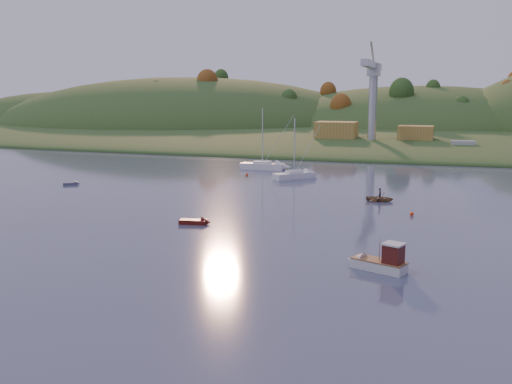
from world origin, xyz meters
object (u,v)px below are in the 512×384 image
(fishing_boat, at_px, (375,261))
(grey_dinghy, at_px, (74,183))
(canoe, at_px, (380,198))
(sailboat_far, at_px, (262,165))
(sailboat_near, at_px, (294,175))
(red_tender, at_px, (199,222))

(fishing_boat, bearing_deg, grey_dinghy, -9.52)
(fishing_boat, distance_m, canoe, 32.06)
(sailboat_far, distance_m, grey_dinghy, 36.86)
(sailboat_near, height_order, grey_dinghy, sailboat_near)
(sailboat_far, height_order, grey_dinghy, sailboat_far)
(canoe, xyz_separation_m, grey_dinghy, (-49.45, -1.12, -0.19))
(red_tender, bearing_deg, grey_dinghy, 138.62)
(canoe, bearing_deg, sailboat_near, 42.14)
(sailboat_near, bearing_deg, fishing_boat, -115.07)
(sailboat_far, height_order, canoe, sailboat_far)
(sailboat_near, bearing_deg, grey_dinghy, 161.64)
(canoe, relative_size, grey_dinghy, 1.42)
(grey_dinghy, bearing_deg, sailboat_far, 9.51)
(red_tender, relative_size, grey_dinghy, 1.42)
(canoe, xyz_separation_m, red_tender, (-18.03, -20.99, -0.14))
(canoe, distance_m, grey_dinghy, 49.47)
(fishing_boat, height_order, canoe, fishing_boat)
(sailboat_near, height_order, sailboat_far, sailboat_far)
(sailboat_near, distance_m, sailboat_far, 13.83)
(sailboat_near, bearing_deg, sailboat_far, 84.43)
(fishing_boat, xyz_separation_m, canoe, (-3.18, 31.90, -0.36))
(fishing_boat, bearing_deg, sailboat_near, -47.00)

